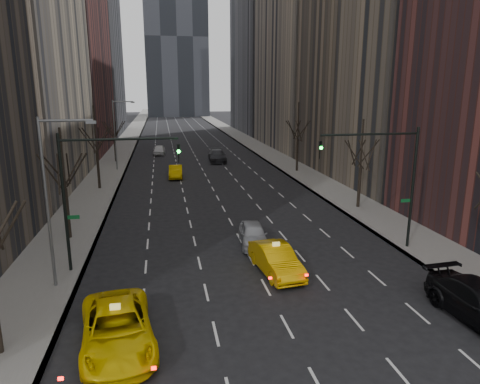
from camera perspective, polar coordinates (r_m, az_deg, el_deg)
sidewalk_left at (r=83.69m, az=-15.21°, el=5.91°), size 4.50×320.00×0.15m
sidewalk_right at (r=85.21m, az=1.53°, el=6.50°), size 4.50×320.00×0.15m
bld_left_far at (r=81.23m, az=-23.42°, el=20.63°), size 14.00×28.00×44.00m
bld_left_deep at (r=111.68m, az=-20.25°, el=22.81°), size 14.00×30.00×60.00m
bld_right_far at (r=82.56m, az=9.46°, el=23.48°), size 14.00×28.00×50.00m
bld_right_deep at (r=112.55m, az=3.79°, el=22.96°), size 14.00×30.00×58.00m
tree_lw_b at (r=32.20m, az=-22.28°, el=0.40°), size 3.36×3.50×7.82m
tree_lw_c at (r=47.67m, az=-18.53°, el=5.07°), size 3.36×3.50×8.74m
tree_lw_d at (r=65.46m, az=-16.39°, el=6.92°), size 3.36×3.50×7.36m
tree_rw_b at (r=39.37m, az=15.76°, el=3.14°), size 3.36×3.50×7.82m
tree_rw_c at (r=55.86m, az=7.70°, el=6.79°), size 3.36×3.50×8.74m
traffic_mast_left at (r=25.53m, az=-18.92°, el=1.55°), size 6.69×0.39×8.00m
traffic_mast_right at (r=29.03m, az=19.42°, el=2.88°), size 6.69×0.39×8.00m
streetlight_near at (r=23.92m, az=-23.71°, el=0.69°), size 2.83×0.22×9.00m
streetlight_far at (r=58.22m, az=-16.06°, el=8.22°), size 2.83×0.22×9.00m
taxi_suv at (r=19.19m, az=-16.04°, el=-17.07°), size 3.65×6.52×1.72m
taxi_sedan at (r=25.23m, az=4.79°, el=-8.95°), size 2.38×5.25×1.67m
silver_sedan_ahead at (r=29.53m, az=1.78°, el=-5.66°), size 2.21×4.61×1.52m
far_taxi at (r=52.53m, az=-8.58°, el=2.71°), size 1.77×4.62×1.50m
far_suv_grey at (r=63.79m, az=-3.06°, el=4.85°), size 2.72×6.12×1.74m
far_car_white at (r=71.94m, az=-10.71°, el=5.53°), size 2.11×4.61×1.53m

